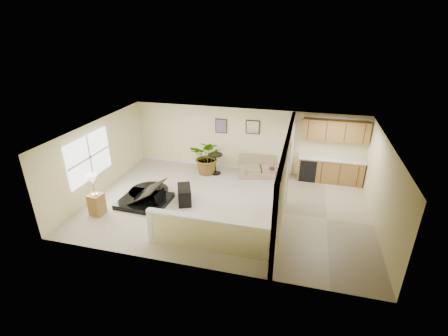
% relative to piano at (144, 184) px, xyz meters
% --- Properties ---
extents(floor, '(9.00, 9.00, 0.00)m').
position_rel_piano_xyz_m(floor, '(2.68, 0.37, -0.62)').
color(floor, tan).
rests_on(floor, ground).
extents(back_wall, '(9.00, 0.04, 2.50)m').
position_rel_piano_xyz_m(back_wall, '(2.68, 3.37, 0.63)').
color(back_wall, beige).
rests_on(back_wall, floor).
extents(front_wall, '(9.00, 0.04, 2.50)m').
position_rel_piano_xyz_m(front_wall, '(2.68, -2.63, 0.63)').
color(front_wall, beige).
rests_on(front_wall, floor).
extents(left_wall, '(0.04, 6.00, 2.50)m').
position_rel_piano_xyz_m(left_wall, '(-1.82, 0.37, 0.63)').
color(left_wall, beige).
rests_on(left_wall, floor).
extents(right_wall, '(0.04, 6.00, 2.50)m').
position_rel_piano_xyz_m(right_wall, '(7.18, 0.37, 0.63)').
color(right_wall, beige).
rests_on(right_wall, floor).
extents(ceiling, '(9.00, 6.00, 0.04)m').
position_rel_piano_xyz_m(ceiling, '(2.68, 0.37, 1.88)').
color(ceiling, silver).
rests_on(ceiling, back_wall).
extents(kitchen_vinyl, '(2.70, 6.00, 0.01)m').
position_rel_piano_xyz_m(kitchen_vinyl, '(5.83, 0.37, -0.62)').
color(kitchen_vinyl, tan).
rests_on(kitchen_vinyl, floor).
extents(interior_partition, '(0.18, 5.99, 2.50)m').
position_rel_piano_xyz_m(interior_partition, '(4.48, 0.62, 0.60)').
color(interior_partition, beige).
rests_on(interior_partition, floor).
extents(pony_half_wall, '(3.42, 0.22, 1.00)m').
position_rel_piano_xyz_m(pony_half_wall, '(2.76, -1.93, -0.10)').
color(pony_half_wall, beige).
rests_on(pony_half_wall, floor).
extents(left_window, '(0.05, 2.15, 1.45)m').
position_rel_piano_xyz_m(left_window, '(-1.80, -0.13, 0.83)').
color(left_window, white).
rests_on(left_window, left_wall).
extents(wall_art_left, '(0.48, 0.04, 0.58)m').
position_rel_piano_xyz_m(wall_art_left, '(1.73, 3.34, 1.13)').
color(wall_art_left, '#372114').
rests_on(wall_art_left, back_wall).
extents(wall_mirror, '(0.55, 0.04, 0.55)m').
position_rel_piano_xyz_m(wall_mirror, '(2.98, 3.34, 1.18)').
color(wall_mirror, '#372114').
rests_on(wall_mirror, back_wall).
extents(kitchen_cabinets, '(2.36, 0.65, 2.33)m').
position_rel_piano_xyz_m(kitchen_cabinets, '(5.87, 3.10, 0.25)').
color(kitchen_cabinets, olive).
rests_on(kitchen_cabinets, floor).
extents(piano, '(1.90, 1.96, 1.49)m').
position_rel_piano_xyz_m(piano, '(0.00, 0.00, 0.00)').
color(piano, black).
rests_on(piano, floor).
extents(piano_bench, '(0.71, 0.92, 0.55)m').
position_rel_piano_xyz_m(piano_bench, '(1.29, 0.26, -0.35)').
color(piano_bench, black).
rests_on(piano_bench, floor).
extents(loveseat, '(1.87, 1.32, 0.95)m').
position_rel_piano_xyz_m(loveseat, '(3.41, 3.02, -0.26)').
color(loveseat, '#9D8863').
rests_on(loveseat, floor).
extents(accent_table, '(0.57, 0.57, 0.82)m').
position_rel_piano_xyz_m(accent_table, '(1.68, 2.65, -0.10)').
color(accent_table, black).
rests_on(accent_table, floor).
extents(palm_plant, '(1.36, 1.21, 1.42)m').
position_rel_piano_xyz_m(palm_plant, '(1.39, 2.60, 0.08)').
color(palm_plant, black).
rests_on(palm_plant, floor).
extents(small_plant, '(0.34, 0.34, 0.48)m').
position_rel_piano_xyz_m(small_plant, '(3.86, 2.77, -0.42)').
color(small_plant, black).
rests_on(small_plant, floor).
extents(lamp_stand, '(0.43, 0.43, 1.34)m').
position_rel_piano_xyz_m(lamp_stand, '(-1.07, -1.10, -0.05)').
color(lamp_stand, olive).
rests_on(lamp_stand, floor).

